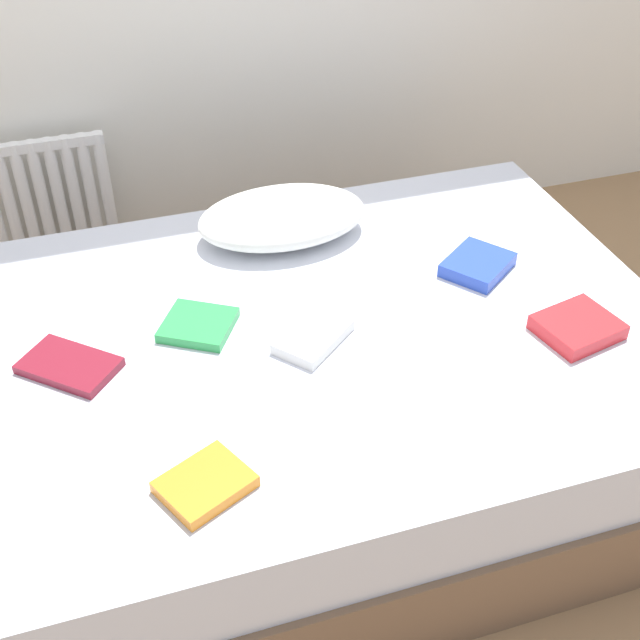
# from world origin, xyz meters

# --- Properties ---
(ground_plane) EXTENTS (8.00, 8.00, 0.00)m
(ground_plane) POSITION_xyz_m (0.00, 0.00, 0.00)
(ground_plane) COLOR #93704C
(bed) EXTENTS (2.00, 1.50, 0.50)m
(bed) POSITION_xyz_m (0.00, 0.00, 0.25)
(bed) COLOR brown
(bed) RESTS_ON ground
(radiator) EXTENTS (0.46, 0.04, 0.51)m
(radiator) POSITION_xyz_m (-0.70, 1.20, 0.36)
(radiator) COLOR white
(radiator) RESTS_ON ground
(pillow) EXTENTS (0.55, 0.35, 0.13)m
(pillow) POSITION_xyz_m (0.02, 0.50, 0.57)
(pillow) COLOR white
(pillow) RESTS_ON bed
(textbook_red) EXTENTS (0.24, 0.22, 0.04)m
(textbook_red) POSITION_xyz_m (0.65, -0.25, 0.52)
(textbook_red) COLOR red
(textbook_red) RESTS_ON bed
(textbook_orange) EXTENTS (0.24, 0.22, 0.03)m
(textbook_orange) POSITION_xyz_m (-0.44, -0.49, 0.52)
(textbook_orange) COLOR orange
(textbook_orange) RESTS_ON bed
(textbook_blue) EXTENTS (0.26, 0.25, 0.04)m
(textbook_blue) POSITION_xyz_m (0.53, 0.11, 0.52)
(textbook_blue) COLOR #2847B7
(textbook_blue) RESTS_ON bed
(textbook_white) EXTENTS (0.25, 0.24, 0.03)m
(textbook_white) POSITION_xyz_m (-0.05, -0.06, 0.52)
(textbook_white) COLOR white
(textbook_white) RESTS_ON bed
(textbook_maroon) EXTENTS (0.29, 0.28, 0.02)m
(textbook_maroon) POSITION_xyz_m (-0.70, 0.03, 0.51)
(textbook_maroon) COLOR maroon
(textbook_maroon) RESTS_ON bed
(textbook_green) EXTENTS (0.25, 0.25, 0.03)m
(textbook_green) POSITION_xyz_m (-0.34, 0.09, 0.51)
(textbook_green) COLOR green
(textbook_green) RESTS_ON bed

